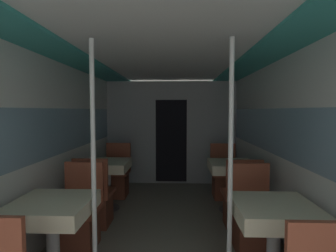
% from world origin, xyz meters
% --- Properties ---
extents(wall_left, '(0.05, 6.46, 2.11)m').
position_xyz_m(wall_left, '(-1.35, 1.83, 1.08)').
color(wall_left, silver).
rests_on(wall_left, ground_plane).
extents(wall_right, '(0.05, 6.46, 2.11)m').
position_xyz_m(wall_right, '(1.35, 1.83, 1.08)').
color(wall_right, silver).
rests_on(wall_right, ground_plane).
extents(ceiling_panel, '(2.71, 6.46, 0.07)m').
position_xyz_m(ceiling_panel, '(0.00, 1.83, 2.15)').
color(ceiling_panel, silver).
rests_on(ceiling_panel, wall_left).
extents(bulkhead_far, '(2.66, 0.09, 2.11)m').
position_xyz_m(bulkhead_far, '(0.00, 3.94, 1.05)').
color(bulkhead_far, gray).
rests_on(bulkhead_far, ground_plane).
extents(dining_table_left_0, '(0.66, 0.66, 0.74)m').
position_xyz_m(dining_table_left_0, '(-0.95, 0.71, 0.63)').
color(dining_table_left_0, '#4C4C51').
rests_on(dining_table_left_0, ground_plane).
extents(chair_left_far_0, '(0.44, 0.44, 0.92)m').
position_xyz_m(chair_left_far_0, '(-0.95, 1.30, 0.28)').
color(chair_left_far_0, brown).
rests_on(chair_left_far_0, ground_plane).
extents(support_pole_left_0, '(0.04, 0.04, 2.11)m').
position_xyz_m(support_pole_left_0, '(-0.58, 0.71, 1.06)').
color(support_pole_left_0, silver).
rests_on(support_pole_left_0, ground_plane).
extents(dining_table_left_1, '(0.66, 0.66, 0.74)m').
position_xyz_m(dining_table_left_1, '(-0.95, 2.46, 0.63)').
color(dining_table_left_1, '#4C4C51').
rests_on(dining_table_left_1, ground_plane).
extents(chair_left_near_1, '(0.44, 0.44, 0.92)m').
position_xyz_m(chair_left_near_1, '(-0.95, 1.87, 0.28)').
color(chair_left_near_1, brown).
rests_on(chair_left_near_1, ground_plane).
extents(chair_left_far_1, '(0.44, 0.44, 0.92)m').
position_xyz_m(chair_left_far_1, '(-0.95, 3.06, 0.28)').
color(chair_left_far_1, brown).
rests_on(chair_left_far_1, ground_plane).
extents(dining_table_right_0, '(0.66, 0.66, 0.74)m').
position_xyz_m(dining_table_right_0, '(0.95, 0.71, 0.63)').
color(dining_table_right_0, '#4C4C51').
rests_on(dining_table_right_0, ground_plane).
extents(chair_right_far_0, '(0.44, 0.44, 0.92)m').
position_xyz_m(chair_right_far_0, '(0.95, 1.30, 0.28)').
color(chair_right_far_0, brown).
rests_on(chair_right_far_0, ground_plane).
extents(support_pole_right_0, '(0.04, 0.04, 2.11)m').
position_xyz_m(support_pole_right_0, '(0.58, 0.71, 1.06)').
color(support_pole_right_0, silver).
rests_on(support_pole_right_0, ground_plane).
extents(dining_table_right_1, '(0.66, 0.66, 0.74)m').
position_xyz_m(dining_table_right_1, '(0.95, 2.46, 0.63)').
color(dining_table_right_1, '#4C4C51').
rests_on(dining_table_right_1, ground_plane).
extents(chair_right_near_1, '(0.44, 0.44, 0.92)m').
position_xyz_m(chair_right_near_1, '(0.95, 1.87, 0.28)').
color(chair_right_near_1, brown).
rests_on(chair_right_near_1, ground_plane).
extents(chair_right_far_1, '(0.44, 0.44, 0.92)m').
position_xyz_m(chair_right_far_1, '(0.95, 3.06, 0.28)').
color(chair_right_far_1, brown).
rests_on(chair_right_far_1, ground_plane).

